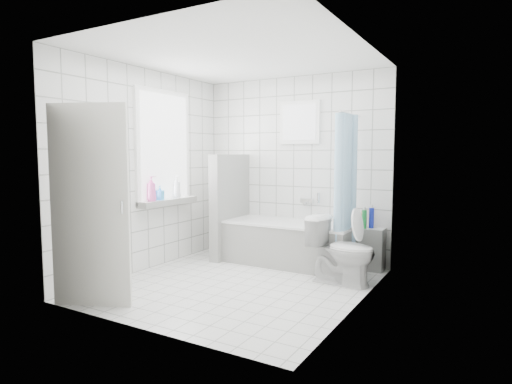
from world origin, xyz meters
The scene contains 19 objects.
ground centered at (0.00, 0.00, 0.00)m, with size 3.00×3.00×0.00m, color white.
ceiling centered at (0.00, 0.00, 2.60)m, with size 3.00×3.00×0.00m, color white.
wall_back centered at (0.00, 1.50, 1.30)m, with size 2.80×0.02×2.60m, color white.
wall_front centered at (0.00, -1.50, 1.30)m, with size 2.80×0.02×2.60m, color white.
wall_left centered at (-1.40, 0.00, 1.30)m, with size 0.02×3.00×2.60m, color white.
wall_right centered at (1.40, 0.00, 1.30)m, with size 0.02×3.00×2.60m, color white.
window_left centered at (-1.35, 0.30, 1.60)m, with size 0.01×0.90×1.40m, color white.
window_back centered at (0.10, 1.46, 1.95)m, with size 0.50×0.01×0.50m, color white.
window_sill centered at (-1.31, 0.30, 0.86)m, with size 0.18×1.02×0.08m, color white.
door centered at (-0.88, -1.32, 1.00)m, with size 0.04×0.80×2.00m, color silver.
bathtub centered at (0.13, 1.12, 0.29)m, with size 1.76×0.77×0.58m.
partition_wall centered at (-0.82, 1.07, 0.75)m, with size 0.15×0.85×1.50m, color white.
tiled_ledge centered at (1.14, 1.38, 0.28)m, with size 0.40×0.24×0.55m, color white.
toilet centered at (1.03, 0.62, 0.39)m, with size 0.44×0.77×0.78m, color white.
curtain_rod centered at (0.95, 1.10, 2.00)m, with size 0.02×0.02×0.80m, color silver.
shower_curtain centered at (0.95, 0.97, 1.10)m, with size 0.14×0.48×1.78m, color #4CA6E0, non-canonical shape.
tub_faucet centered at (0.23, 1.46, 0.85)m, with size 0.18×0.06×0.06m, color silver.
sill_bottles centered at (-1.30, 0.19, 1.05)m, with size 0.17×0.66×0.33m.
ledge_bottles centered at (1.11, 1.37, 0.67)m, with size 0.16×0.14×0.26m.
Camera 1 is at (2.60, -4.11, 1.52)m, focal length 30.00 mm.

